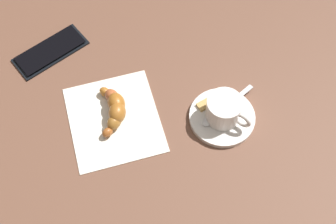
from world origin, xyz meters
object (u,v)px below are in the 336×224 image
saucer (222,117)px  teaspoon (220,112)px  espresso_cup (224,110)px  cell_phone (50,51)px  sugar_packet (214,100)px  napkin (114,119)px  croissant (115,109)px

saucer → teaspoon: size_ratio=1.07×
espresso_cup → cell_phone: espresso_cup is taller
cell_phone → teaspoon: bearing=-31.8°
espresso_cup → cell_phone: bearing=147.4°
teaspoon → cell_phone: 0.38m
sugar_packet → espresso_cup: bearing=82.3°
cell_phone → napkin: bearing=-56.5°
saucer → espresso_cup: bearing=-44.3°
sugar_packet → cell_phone: (-0.32, 0.17, -0.01)m
espresso_cup → teaspoon: espresso_cup is taller
saucer → espresso_cup: 0.03m
saucer → napkin: size_ratio=0.67×
croissant → teaspoon: bearing=-9.0°
saucer → croissant: size_ratio=1.08×
espresso_cup → napkin: 0.21m
sugar_packet → napkin: (-0.20, -0.01, -0.01)m
croissant → cell_phone: 0.21m
espresso_cup → croissant: espresso_cup is taller
napkin → sugar_packet: bearing=2.9°
saucer → cell_phone: (-0.33, 0.21, -0.00)m
croissant → cell_phone: croissant is taller
espresso_cup → croissant: (-0.20, 0.04, -0.02)m
espresso_cup → croissant: bearing=168.7°
napkin → teaspoon: bearing=-5.3°
croissant → cell_phone: size_ratio=0.71×
teaspoon → espresso_cup: bearing=-62.3°
espresso_cup → cell_phone: size_ratio=0.47×
espresso_cup → napkin: (-0.21, 0.03, -0.04)m
saucer → cell_phone: bearing=147.5°
napkin → espresso_cup: bearing=-7.7°
saucer → croissant: 0.21m
croissant → espresso_cup: bearing=-11.3°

